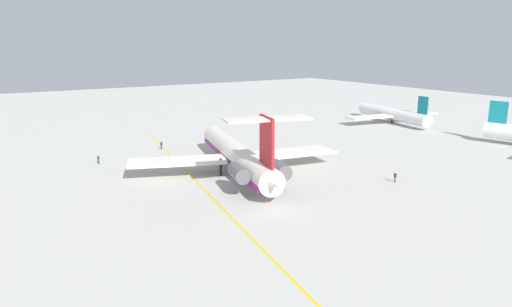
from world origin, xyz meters
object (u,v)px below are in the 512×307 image
at_px(ground_crew_portside, 98,158).
at_px(ground_crew_near_nose, 395,176).
at_px(main_jetliner, 239,155).
at_px(safety_cone_wingtip, 271,141).
at_px(safety_cone_nose, 286,139).
at_px(ground_crew_near_tail, 161,144).
at_px(airliner_far_left, 391,114).

bearing_deg(ground_crew_portside, ground_crew_near_nose, -96.12).
relative_size(main_jetliner, safety_cone_wingtip, 75.78).
relative_size(main_jetliner, safety_cone_nose, 75.78).
bearing_deg(main_jetliner, safety_cone_nose, -36.75).
relative_size(ground_crew_near_tail, ground_crew_portside, 1.06).
bearing_deg(airliner_far_left, ground_crew_portside, 101.67).
xyz_separation_m(main_jetliner, ground_crew_near_nose, (18.03, 19.00, -2.23)).
xyz_separation_m(main_jetliner, safety_cone_nose, (-18.96, 24.06, -3.09)).
height_order(safety_cone_nose, safety_cone_wingtip, same).
bearing_deg(safety_cone_wingtip, safety_cone_nose, 87.93).
distance_m(main_jetliner, ground_crew_portside, 27.62).
bearing_deg(main_jetliner, ground_crew_near_tail, 24.07).
xyz_separation_m(main_jetliner, ground_crew_portside, (-20.25, -18.64, -2.30)).
bearing_deg(safety_cone_wingtip, main_jetliner, -46.23).
height_order(airliner_far_left, ground_crew_near_nose, airliner_far_left).
bearing_deg(ground_crew_portside, main_jetliner, -98.01).
xyz_separation_m(ground_crew_near_tail, safety_cone_nose, (6.56, 28.13, -0.85)).
bearing_deg(ground_crew_near_nose, main_jetliner, 108.50).
height_order(ground_crew_near_nose, ground_crew_portside, ground_crew_near_nose).
bearing_deg(airliner_far_left, safety_cone_nose, 105.67).
distance_m(main_jetliner, ground_crew_near_tail, 25.95).
bearing_deg(ground_crew_near_tail, safety_cone_nose, 84.23).
height_order(main_jetliner, ground_crew_near_tail, main_jetliner).
distance_m(ground_crew_near_tail, safety_cone_nose, 28.90).
xyz_separation_m(ground_crew_near_nose, ground_crew_near_tail, (-43.55, -23.07, -0.00)).
height_order(airliner_far_left, safety_cone_nose, airliner_far_left).
bearing_deg(ground_crew_near_nose, airliner_far_left, 14.61).
xyz_separation_m(safety_cone_nose, safety_cone_wingtip, (-0.15, -4.11, 0.00)).
relative_size(ground_crew_near_tail, safety_cone_nose, 3.23).
bearing_deg(safety_cone_nose, main_jetliner, -51.75).
bearing_deg(safety_cone_nose, airliner_far_left, 96.02).
distance_m(airliner_far_left, safety_cone_nose, 39.98).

